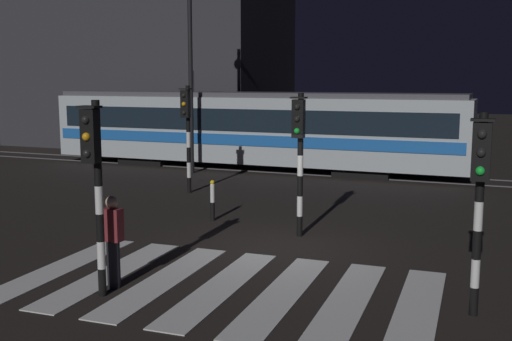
{
  "coord_description": "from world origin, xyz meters",
  "views": [
    {
      "loc": [
        4.72,
        -12.76,
        3.79
      ],
      "look_at": [
        -1.38,
        2.13,
        1.4
      ],
      "focal_mm": 43.25,
      "sensor_mm": 36.0,
      "label": 1
    }
  ],
  "objects": [
    {
      "name": "traffic_light_median_centre",
      "position": [
        0.16,
        1.09,
        2.29
      ],
      "size": [
        0.36,
        0.42,
        3.47
      ],
      "color": "black",
      "rests_on": "ground"
    },
    {
      "name": "building_backdrop",
      "position": [
        -14.82,
        18.45,
        5.01
      ],
      "size": [
        15.23,
        8.0,
        10.01
      ],
      "primitive_type": "cube",
      "color": "#2D2D33",
      "rests_on": "ground"
    },
    {
      "name": "traffic_light_corner_near_right",
      "position": [
        4.37,
        -2.69,
        2.17
      ],
      "size": [
        0.36,
        0.42,
        3.29
      ],
      "color": "black",
      "rests_on": "ground"
    },
    {
      "name": "crosswalk_zebra",
      "position": [
        0.0,
        -2.93,
        0.01
      ],
      "size": [
        7.89,
        4.72,
        0.02
      ],
      "color": "silver",
      "rests_on": "ground"
    },
    {
      "name": "pedestrian_waiting_at_kerb",
      "position": [
        -1.81,
        -3.69,
        0.88
      ],
      "size": [
        0.36,
        0.24,
        1.71
      ],
      "color": "black",
      "rests_on": "ground"
    },
    {
      "name": "rail_near",
      "position": [
        0.0,
        10.55,
        0.01
      ],
      "size": [
        80.0,
        0.12,
        0.03
      ],
      "primitive_type": "cube",
      "color": "#59595E",
      "rests_on": "ground"
    },
    {
      "name": "traffic_light_corner_far_left",
      "position": [
        -5.11,
        5.23,
        2.37
      ],
      "size": [
        0.36,
        0.42,
        3.59
      ],
      "color": "black",
      "rests_on": "ground"
    },
    {
      "name": "bollard_island_edge",
      "position": [
        -2.54,
        1.88,
        0.56
      ],
      "size": [
        0.12,
        0.12,
        1.11
      ],
      "color": "black",
      "rests_on": "ground"
    },
    {
      "name": "rail_far",
      "position": [
        0.0,
        11.98,
        0.01
      ],
      "size": [
        80.0,
        0.12,
        0.03
      ],
      "primitive_type": "cube",
      "color": "#59595E",
      "rests_on": "ground"
    },
    {
      "name": "traffic_light_kerb_mid_left",
      "position": [
        -1.75,
        -4.21,
        2.27
      ],
      "size": [
        0.36,
        0.42,
        3.44
      ],
      "color": "black",
      "rests_on": "ground"
    },
    {
      "name": "ground_plane",
      "position": [
        0.0,
        0.0,
        0.0
      ],
      "size": [
        120.0,
        120.0,
        0.0
      ],
      "primitive_type": "plane",
      "color": "black"
    },
    {
      "name": "tram",
      "position": [
        -5.38,
        11.26,
        1.75
      ],
      "size": [
        18.13,
        2.58,
        4.15
      ],
      "color": "#B2BCC1",
      "rests_on": "ground"
    },
    {
      "name": "street_lamp_trackside_left",
      "position": [
        -7.1,
        9.01,
        5.0
      ],
      "size": [
        0.44,
        1.21,
        8.01
      ],
      "color": "black",
      "rests_on": "ground"
    }
  ]
}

